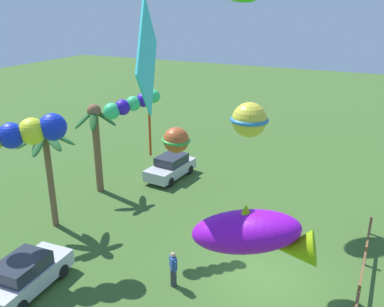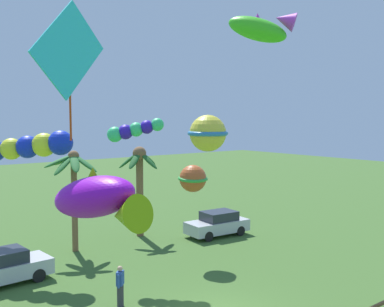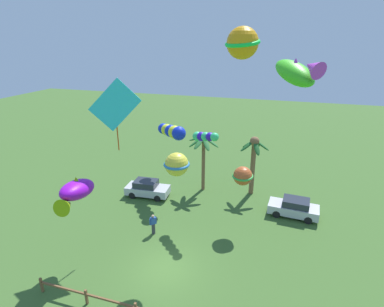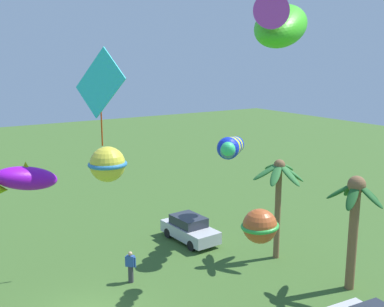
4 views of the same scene
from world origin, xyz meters
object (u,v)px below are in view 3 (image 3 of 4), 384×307
Objects in this scene: palm_tree_1 at (254,154)px; kite_tube_3 at (205,137)px; kite_ball_7 at (243,43)px; spectator_0 at (153,224)px; parked_car_1 at (294,208)px; kite_fish_0 at (297,72)px; kite_fish_5 at (76,191)px; kite_diamond_6 at (115,106)px; kite_tube_2 at (172,131)px; parked_car_0 at (147,188)px; kite_ball_1 at (243,176)px; kite_ball_4 at (177,164)px; palm_tree_0 at (203,147)px.

kite_tube_3 reaches higher than palm_tree_1.
spectator_0 is at bearing 163.18° from kite_ball_7.
palm_tree_1 is 1.37× the size of parked_car_1.
kite_fish_0 is 0.95× the size of kite_fish_5.
kite_fish_0 is 0.75× the size of kite_diamond_6.
kite_tube_2 is 0.72× the size of kite_diamond_6.
parked_car_0 is at bearing -140.75° from kite_tube_2.
kite_ball_1 is at bearing -92.10° from palm_tree_1.
kite_ball_1 reaches higher than spectator_0.
kite_ball_4 reaches higher than parked_car_0.
kite_fish_0 is at bearing 7.56° from kite_diamond_6.
parked_car_1 is 1.74× the size of kite_tube_3.
parked_car_0 is at bearing 119.05° from spectator_0.
kite_tube_2 is at bearing 151.26° from kite_ball_1.
parked_car_0 is 1.07× the size of kite_fish_5.
palm_tree_0 is 1.59× the size of kite_tube_2.
kite_ball_1 is 10.35m from kite_ball_7.
parked_car_0 is 5.95m from spectator_0.
parked_car_1 is 5.84m from kite_ball_1.
kite_ball_1 is 8.05m from kite_tube_2.
palm_tree_0 is 1.47× the size of kite_fish_5.
kite_tube_2 is at bearing 129.25° from kite_ball_7.
parked_car_0 is 16.97m from kite_ball_7.
kite_tube_2 is (-6.89, 3.78, 1.73)m from kite_ball_1.
kite_ball_7 is (3.39, 0.23, 6.62)m from kite_ball_4.
kite_diamond_6 is at bearing 76.85° from kite_fish_5.
kite_tube_2 is at bearing -166.12° from palm_tree_1.
kite_diamond_6 is at bearing -98.53° from kite_tube_2.
spectator_0 is at bearing -173.26° from kite_fish_0.
kite_fish_0 is at bearing -103.88° from parked_car_1.
kite_fish_0 reaches higher than kite_fish_5.
kite_tube_3 reaches higher than palm_tree_0.
palm_tree_0 is at bearing -172.88° from palm_tree_1.
kite_tube_2 is (-9.74, 5.74, -5.90)m from kite_fish_0.
kite_ball_1 is 10.17m from kite_diamond_6.
kite_fish_5 is (-11.68, -5.15, -6.67)m from kite_fish_0.
kite_tube_3 is at bearing 53.51° from kite_fish_5.
kite_tube_3 is at bearing -74.13° from palm_tree_0.
palm_tree_0 is 1.37× the size of parked_car_1.
kite_tube_3 is at bearing -15.11° from parked_car_0.
palm_tree_1 is 1.55× the size of kite_fish_0.
palm_tree_0 is at bearing 105.87° from kite_tube_3.
kite_diamond_6 is at bearing 160.59° from kite_ball_4.
spectator_0 is (2.89, -5.20, 0.06)m from parked_car_0.
kite_tube_3 is at bearing 88.37° from kite_ball_4.
spectator_0 is 8.93m from kite_diamond_6.
palm_tree_1 is at bearing 89.65° from kite_ball_7.
kite_ball_1 is at bearing -28.74° from kite_tube_2.
kite_diamond_6 reaches higher than kite_tube_2.
kite_fish_0 is 1.55× the size of kite_ball_7.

